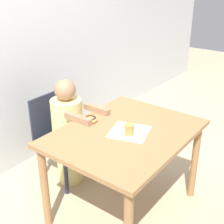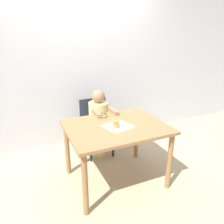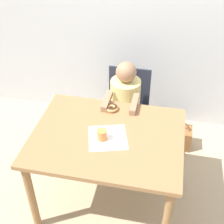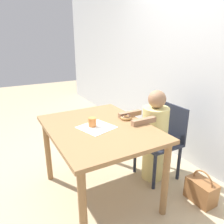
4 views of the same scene
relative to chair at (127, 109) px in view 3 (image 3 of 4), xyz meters
The scene contains 9 objects.
ground_plane 0.88m from the chair, 91.98° to the right, with size 12.00×12.00×0.00m, color tan.
wall_back 0.96m from the chair, 92.91° to the left, with size 8.00×0.05×2.50m.
dining_table 0.79m from the chair, 91.98° to the right, with size 1.13×0.88×0.75m.
chair is the anchor object (origin of this frame).
child_figure 0.14m from the chair, 90.00° to the right, with size 0.28×0.51×1.01m.
donut 0.56m from the chair, 97.84° to the right, with size 0.11×0.11×0.04m.
napkin 0.85m from the chair, 91.24° to the right, with size 0.35×0.35×0.00m.
handbag 0.63m from the chair, ahead, with size 0.27×0.17×0.33m.
cup 0.89m from the chair, 93.85° to the right, with size 0.07×0.07×0.08m.
Camera 3 is at (0.39, -1.70, 2.30)m, focal length 50.00 mm.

